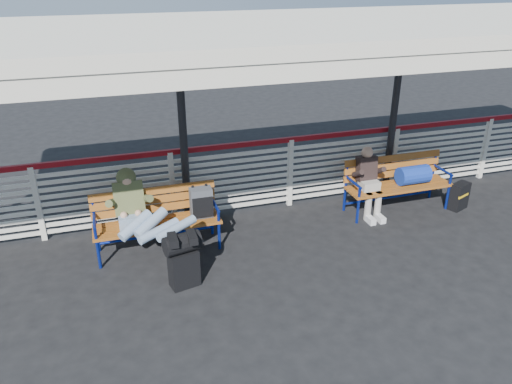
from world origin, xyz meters
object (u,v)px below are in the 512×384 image
object	(u,v)px
traveler_man	(148,219)
suitcase_side	(459,196)
luggage_stack	(183,258)
bench_right	(404,177)
companion_person	(369,181)
bench_left	(169,211)

from	to	relation	value
traveler_man	suitcase_side	bearing A→B (deg)	1.36
luggage_stack	bench_right	xyz separation A→B (m)	(3.93, 1.12, 0.17)
companion_person	suitcase_side	xyz separation A→B (m)	(1.60, -0.30, -0.36)
bench_right	luggage_stack	bearing A→B (deg)	-164.07
bench_left	traveler_man	world-z (taller)	traveler_man
companion_person	suitcase_side	world-z (taller)	companion_person
bench_left	suitcase_side	distance (m)	4.90
bench_right	traveler_man	distance (m)	4.30
bench_left	bench_right	world-z (taller)	same
bench_left	bench_right	xyz separation A→B (m)	(3.94, 0.09, -0.01)
luggage_stack	companion_person	bearing A→B (deg)	6.20
bench_left	traveler_man	bearing A→B (deg)	-133.83
bench_right	suitcase_side	world-z (taller)	bench_right
bench_left	traveler_man	xyz separation A→B (m)	(-0.33, -0.35, 0.09)
luggage_stack	suitcase_side	size ratio (longest dim) A/B	1.64
bench_right	suitcase_side	bearing A→B (deg)	-18.36
traveler_man	suitcase_side	xyz separation A→B (m)	(5.22, 0.12, -0.45)
traveler_man	suitcase_side	world-z (taller)	traveler_man
bench_right	suitcase_side	size ratio (longest dim) A/B	3.84
bench_right	companion_person	distance (m)	0.66
bench_left	suitcase_side	size ratio (longest dim) A/B	3.84
luggage_stack	companion_person	world-z (taller)	companion_person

